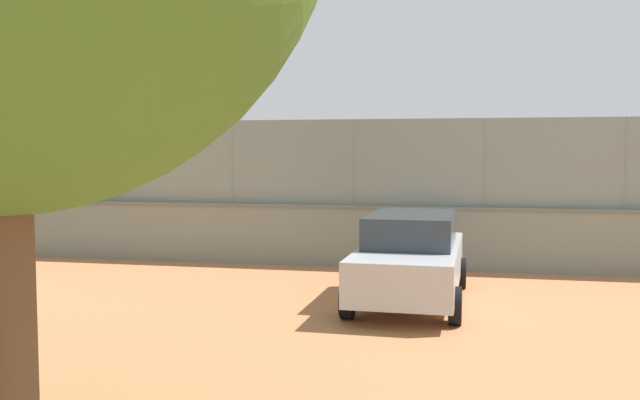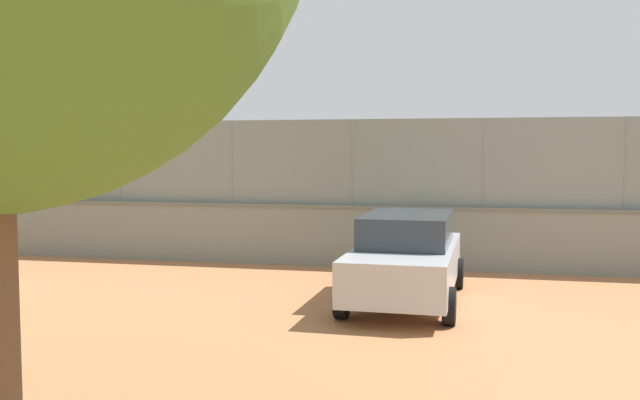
% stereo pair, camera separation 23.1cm
% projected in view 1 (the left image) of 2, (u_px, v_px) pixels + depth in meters
% --- Properties ---
extents(ground_plane, '(260.00, 260.00, 0.00)m').
position_uv_depth(ground_plane, '(337.00, 219.00, 28.43)').
color(ground_plane, '#B27247').
extents(perimeter_wall, '(31.16, 0.80, 1.50)m').
position_uv_depth(perimeter_wall, '(233.00, 232.00, 17.26)').
color(perimeter_wall, gray).
rests_on(perimeter_wall, ground_plane).
extents(fence_panel_on_wall, '(30.60, 0.43, 2.05)m').
position_uv_depth(fence_panel_on_wall, '(232.00, 162.00, 17.14)').
color(fence_panel_on_wall, gray).
rests_on(fence_panel_on_wall, perimeter_wall).
extents(player_baseline_waiting, '(0.92, 0.99, 1.57)m').
position_uv_depth(player_baseline_waiting, '(454.00, 216.00, 19.66)').
color(player_baseline_waiting, '#B2B2B2').
rests_on(player_baseline_waiting, ground_plane).
extents(player_foreground_swinging, '(0.75, 1.23, 1.59)m').
position_uv_depth(player_foreground_swinging, '(246.00, 215.00, 20.04)').
color(player_foreground_swinging, '#B2B2B2').
rests_on(player_foreground_swinging, ground_plane).
extents(sports_ball, '(0.13, 0.13, 0.13)m').
position_uv_depth(sports_ball, '(417.00, 197.00, 17.78)').
color(sports_ball, white).
extents(spare_ball_by_wall, '(0.07, 0.07, 0.07)m').
position_uv_depth(spare_ball_by_wall, '(545.00, 259.00, 17.58)').
color(spare_ball_by_wall, yellow).
rests_on(spare_ball_by_wall, ground_plane).
extents(courtside_bench, '(1.60, 0.40, 0.87)m').
position_uv_depth(courtside_bench, '(17.00, 230.00, 20.21)').
color(courtside_bench, brown).
rests_on(courtside_bench, ground_plane).
extents(parked_car_silver, '(2.01, 4.50, 1.62)m').
position_uv_depth(parked_car_silver, '(411.00, 256.00, 12.75)').
color(parked_car_silver, '#B7B7BC').
rests_on(parked_car_silver, ground_plane).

